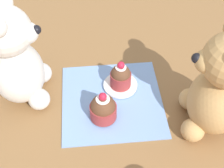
# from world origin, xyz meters

# --- Properties ---
(ground_plane) EXTENTS (4.00, 4.00, 0.00)m
(ground_plane) POSITION_xyz_m (0.00, 0.00, 0.00)
(ground_plane) COLOR olive
(knitted_placemat) EXTENTS (0.22, 0.22, 0.01)m
(knitted_placemat) POSITION_xyz_m (0.00, 0.00, 0.00)
(knitted_placemat) COLOR #7A9ED1
(knitted_placemat) RESTS_ON ground_plane
(teddy_bear_cream) EXTENTS (0.13, 0.12, 0.24)m
(teddy_bear_cream) POSITION_xyz_m (0.04, 0.19, 0.11)
(teddy_bear_cream) COLOR silver
(teddy_bear_cream) RESTS_ON ground_plane
(teddy_bear_tan) EXTENTS (0.14, 0.13, 0.24)m
(teddy_bear_tan) POSITION_xyz_m (-0.08, -0.19, 0.11)
(teddy_bear_tan) COLOR tan
(teddy_bear_tan) RESTS_ON ground_plane
(cupcake_near_cream_bear) EXTENTS (0.06, 0.06, 0.07)m
(cupcake_near_cream_bear) POSITION_xyz_m (-0.05, 0.02, 0.03)
(cupcake_near_cream_bear) COLOR #993333
(cupcake_near_cream_bear) RESTS_ON knitted_placemat
(saucer_plate) EXTENTS (0.08, 0.08, 0.01)m
(saucer_plate) POSITION_xyz_m (0.04, -0.02, 0.01)
(saucer_plate) COLOR white
(saucer_plate) RESTS_ON knitted_placemat
(cupcake_near_tan_bear) EXTENTS (0.05, 0.05, 0.07)m
(cupcake_near_tan_bear) POSITION_xyz_m (0.04, -0.02, 0.04)
(cupcake_near_tan_bear) COLOR #993333
(cupcake_near_tan_bear) RESTS_ON saucer_plate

